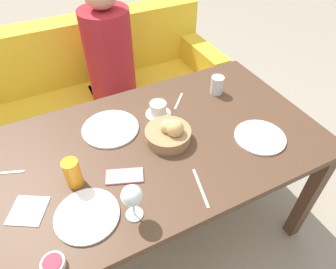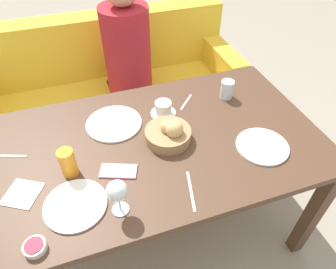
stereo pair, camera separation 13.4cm
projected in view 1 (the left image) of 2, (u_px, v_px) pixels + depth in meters
ground_plane at (159, 227)px, 1.86m from camera, size 10.00×10.00×0.00m
dining_table at (157, 156)px, 1.41m from camera, size 1.52×0.87×0.74m
couch at (95, 100)px, 2.29m from camera, size 1.87×0.70×0.86m
seated_person at (113, 81)px, 2.08m from camera, size 0.31×0.40×1.23m
bread_basket at (169, 133)px, 1.34m from camera, size 0.21×0.21×0.12m
plate_near_left at (87, 215)px, 1.07m from camera, size 0.23×0.23×0.01m
plate_near_right at (260, 137)px, 1.37m from camera, size 0.23×0.23×0.01m
plate_far_center at (110, 128)px, 1.41m from camera, size 0.27×0.27×0.01m
juice_glass at (73, 173)px, 1.14m from camera, size 0.06×0.06×0.12m
water_tumbler at (217, 85)px, 1.60m from camera, size 0.07×0.07×0.10m
wine_glass at (132, 197)px, 1.01m from camera, size 0.08×0.08×0.16m
coffee_cup at (158, 109)px, 1.47m from camera, size 0.13×0.13×0.07m
jam_bowl_berry at (53, 264)px, 0.94m from camera, size 0.07×0.07×0.03m
fork_silver at (0, 173)px, 1.22m from camera, size 0.18×0.08×0.00m
knife_silver at (201, 188)px, 1.17m from camera, size 0.05×0.19×0.00m
spoon_coffee at (179, 101)px, 1.57m from camera, size 0.11×0.11×0.00m
napkin at (28, 211)px, 1.09m from camera, size 0.17×0.17×0.00m
cell_phone at (125, 176)px, 1.21m from camera, size 0.17×0.12×0.01m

